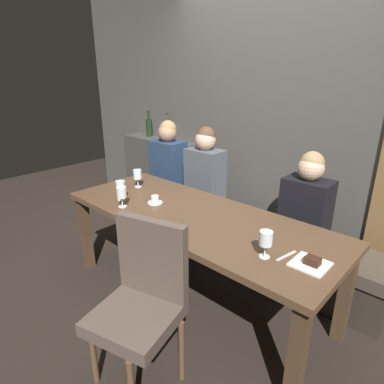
{
  "coord_description": "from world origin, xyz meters",
  "views": [
    {
      "loc": [
        1.5,
        -1.65,
        1.74
      ],
      "look_at": [
        -0.15,
        0.14,
        0.84
      ],
      "focal_mm": 30.64,
      "sensor_mm": 36.0,
      "label": 1
    }
  ],
  "objects_px": {
    "wine_bottle_dark_red": "(149,127)",
    "dessert_plate": "(311,263)",
    "chair_near_side": "(142,295)",
    "diner_redhead": "(168,160)",
    "fork_on_table": "(286,256)",
    "dining_table": "(195,225)",
    "wine_glass_end_right": "(120,187)",
    "wine_glass_center_front": "(122,193)",
    "banquette_bench": "(244,241)",
    "espresso_cup": "(155,200)",
    "diner_far_end": "(307,200)",
    "wine_bottle_pale_label": "(168,130)",
    "diner_bearded": "(205,170)",
    "wine_glass_near_right": "(266,239)",
    "wine_glass_far_left": "(137,175)"
  },
  "relations": [
    {
      "from": "wine_bottle_dark_red",
      "to": "dessert_plate",
      "type": "xyz_separation_m",
      "value": [
        2.7,
        -1.14,
        -0.32
      ]
    },
    {
      "from": "chair_near_side",
      "to": "diner_redhead",
      "type": "bearing_deg",
      "value": 132.18
    },
    {
      "from": "diner_redhead",
      "to": "fork_on_table",
      "type": "height_order",
      "value": "diner_redhead"
    },
    {
      "from": "dining_table",
      "to": "wine_glass_end_right",
      "type": "bearing_deg",
      "value": -162.56
    },
    {
      "from": "chair_near_side",
      "to": "wine_glass_center_front",
      "type": "bearing_deg",
      "value": 150.3
    },
    {
      "from": "banquette_bench",
      "to": "dessert_plate",
      "type": "bearing_deg",
      "value": -39.69
    },
    {
      "from": "wine_glass_center_front",
      "to": "dessert_plate",
      "type": "relative_size",
      "value": 0.86
    },
    {
      "from": "dining_table",
      "to": "espresso_cup",
      "type": "relative_size",
      "value": 18.33
    },
    {
      "from": "banquette_bench",
      "to": "diner_far_end",
      "type": "bearing_deg",
      "value": 1.36
    },
    {
      "from": "chair_near_side",
      "to": "wine_bottle_pale_label",
      "type": "xyz_separation_m",
      "value": [
        -1.68,
        1.79,
        0.51
      ]
    },
    {
      "from": "wine_bottle_pale_label",
      "to": "wine_glass_end_right",
      "type": "xyz_separation_m",
      "value": [
        0.78,
        -1.26,
        -0.22
      ]
    },
    {
      "from": "dining_table",
      "to": "wine_glass_end_right",
      "type": "relative_size",
      "value": 13.41
    },
    {
      "from": "espresso_cup",
      "to": "dining_table",
      "type": "bearing_deg",
      "value": 8.62
    },
    {
      "from": "dessert_plate",
      "to": "diner_bearded",
      "type": "bearing_deg",
      "value": 151.55
    },
    {
      "from": "dining_table",
      "to": "wine_bottle_pale_label",
      "type": "distance_m",
      "value": 1.82
    },
    {
      "from": "chair_near_side",
      "to": "diner_far_end",
      "type": "height_order",
      "value": "diner_far_end"
    },
    {
      "from": "banquette_bench",
      "to": "wine_glass_near_right",
      "type": "xyz_separation_m",
      "value": [
        0.7,
        -0.87,
        0.63
      ]
    },
    {
      "from": "wine_bottle_pale_label",
      "to": "dessert_plate",
      "type": "xyz_separation_m",
      "value": [
        2.35,
        -1.14,
        -0.32
      ]
    },
    {
      "from": "wine_glass_near_right",
      "to": "espresso_cup",
      "type": "distance_m",
      "value": 1.09
    },
    {
      "from": "wine_glass_far_left",
      "to": "wine_glass_near_right",
      "type": "bearing_deg",
      "value": -10.27
    },
    {
      "from": "dining_table",
      "to": "wine_bottle_pale_label",
      "type": "height_order",
      "value": "wine_bottle_pale_label"
    },
    {
      "from": "diner_redhead",
      "to": "wine_bottle_pale_label",
      "type": "relative_size",
      "value": 2.5
    },
    {
      "from": "dining_table",
      "to": "fork_on_table",
      "type": "bearing_deg",
      "value": -5.88
    },
    {
      "from": "diner_redhead",
      "to": "diner_bearded",
      "type": "height_order",
      "value": "diner_redhead"
    },
    {
      "from": "wine_glass_far_left",
      "to": "diner_redhead",
      "type": "bearing_deg",
      "value": 110.83
    },
    {
      "from": "dessert_plate",
      "to": "wine_bottle_dark_red",
      "type": "bearing_deg",
      "value": 157.07
    },
    {
      "from": "wine_bottle_dark_red",
      "to": "wine_glass_far_left",
      "type": "height_order",
      "value": "wine_bottle_dark_red"
    },
    {
      "from": "diner_redhead",
      "to": "espresso_cup",
      "type": "height_order",
      "value": "diner_redhead"
    },
    {
      "from": "diner_far_end",
      "to": "wine_glass_end_right",
      "type": "height_order",
      "value": "diner_far_end"
    },
    {
      "from": "wine_glass_near_right",
      "to": "dining_table",
      "type": "bearing_deg",
      "value": 166.07
    },
    {
      "from": "wine_bottle_pale_label",
      "to": "wine_glass_near_right",
      "type": "xyz_separation_m",
      "value": [
        2.11,
        -1.24,
        -0.21
      ]
    },
    {
      "from": "dining_table",
      "to": "wine_glass_near_right",
      "type": "height_order",
      "value": "wine_glass_near_right"
    },
    {
      "from": "diner_redhead",
      "to": "wine_glass_far_left",
      "type": "height_order",
      "value": "diner_redhead"
    },
    {
      "from": "diner_bearded",
      "to": "wine_glass_center_front",
      "type": "distance_m",
      "value": 0.99
    },
    {
      "from": "wine_bottle_dark_red",
      "to": "wine_glass_center_front",
      "type": "bearing_deg",
      "value": -47.09
    },
    {
      "from": "chair_near_side",
      "to": "wine_bottle_dark_red",
      "type": "height_order",
      "value": "wine_bottle_dark_red"
    },
    {
      "from": "diner_far_end",
      "to": "wine_glass_near_right",
      "type": "distance_m",
      "value": 0.9
    },
    {
      "from": "chair_near_side",
      "to": "diner_bearded",
      "type": "relative_size",
      "value": 1.22
    },
    {
      "from": "diner_redhead",
      "to": "wine_glass_end_right",
      "type": "distance_m",
      "value": 0.97
    },
    {
      "from": "diner_far_end",
      "to": "wine_bottle_dark_red",
      "type": "distance_m",
      "value": 2.35
    },
    {
      "from": "fork_on_table",
      "to": "wine_bottle_pale_label",
      "type": "bearing_deg",
      "value": 162.88
    },
    {
      "from": "banquette_bench",
      "to": "wine_bottle_pale_label",
      "type": "bearing_deg",
      "value": 165.61
    },
    {
      "from": "diner_redhead",
      "to": "wine_bottle_pale_label",
      "type": "distance_m",
      "value": 0.59
    },
    {
      "from": "wine_bottle_dark_red",
      "to": "wine_glass_near_right",
      "type": "xyz_separation_m",
      "value": [
        2.47,
        -1.24,
        -0.21
      ]
    },
    {
      "from": "chair_near_side",
      "to": "dessert_plate",
      "type": "xyz_separation_m",
      "value": [
        0.67,
        0.65,
        0.2
      ]
    },
    {
      "from": "dessert_plate",
      "to": "wine_bottle_pale_label",
      "type": "bearing_deg",
      "value": 154.15
    },
    {
      "from": "wine_glass_near_right",
      "to": "wine_glass_end_right",
      "type": "bearing_deg",
      "value": -178.84
    },
    {
      "from": "chair_near_side",
      "to": "diner_far_end",
      "type": "relative_size",
      "value": 1.34
    },
    {
      "from": "wine_bottle_pale_label",
      "to": "wine_glass_end_right",
      "type": "relative_size",
      "value": 1.99
    },
    {
      "from": "wine_glass_near_right",
      "to": "espresso_cup",
      "type": "height_order",
      "value": "wine_glass_near_right"
    }
  ]
}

